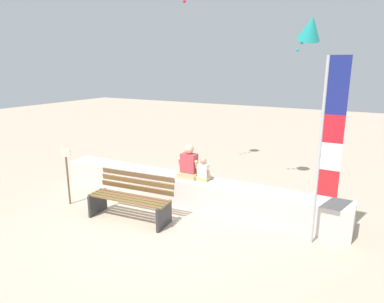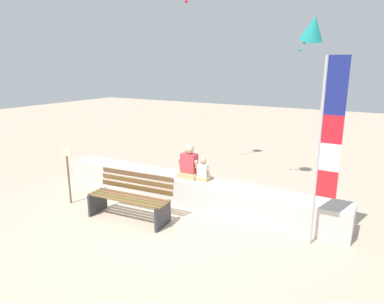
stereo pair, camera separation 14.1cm
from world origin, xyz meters
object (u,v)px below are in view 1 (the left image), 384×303
Objects in this scene: kite_teal at (311,28)px; sign_post at (67,171)px; person_child at (203,171)px; flag_banner at (328,140)px; person_adult at (189,165)px; park_bench at (131,198)px.

kite_teal is 0.77× the size of sign_post.
person_child is 2.92m from sign_post.
flag_banner is 3.20× the size of kite_teal.
kite_teal is (-1.14, 3.93, 2.07)m from flag_banner.
flag_banner is at bearing -73.85° from kite_teal.
flag_banner is (2.82, -0.56, 0.95)m from person_adult.
kite_teal is (1.34, 3.37, 3.12)m from person_child.
sign_post is (-2.57, -1.38, -0.01)m from person_child.
park_bench is at bearing -125.92° from person_child.
park_bench is 1.68m from sign_post.
person_adult is at bearing -179.95° from person_child.
park_bench is at bearing -114.41° from person_adult.
flag_banner is at bearing -12.71° from person_child.
person_adult reaches higher than person_child.
sign_post reaches higher than park_bench.
person_child is at bearing 0.05° from person_adult.
person_adult reaches higher than park_bench.
park_bench is 0.55× the size of flag_banner.
sign_post is at bearing -129.49° from kite_teal.
sign_post is at bearing -170.79° from flag_banner.
park_bench is at bearing -115.99° from kite_teal.
park_bench is 1.77× the size of kite_teal.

